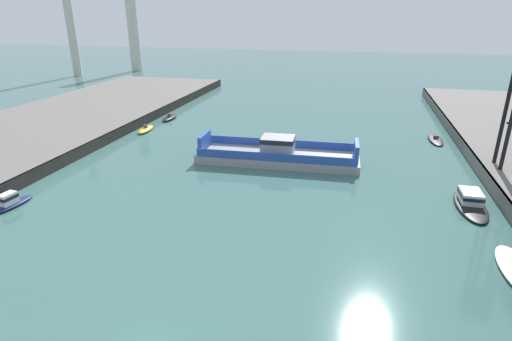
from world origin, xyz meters
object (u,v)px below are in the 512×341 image
Objects in this scene: smokestack_distant_a at (132,21)px; chain_ferry at (278,154)px; moored_boat_near_left at (146,129)px; moored_boat_far_left at (471,201)px; moored_boat_mid_left at (10,202)px; moored_boat_upstream_a at (436,139)px; smokestack_distant_b at (69,14)px; moored_boat_far_right at (170,118)px.

chain_ferry is at bearing -50.41° from smokestack_distant_a.
smokestack_distant_a is at bearing 120.07° from moored_boat_near_left.
chain_ferry is at bearing 158.96° from moored_boat_far_left.
moored_boat_mid_left reaches higher than moored_boat_upstream_a.
moored_boat_near_left is at bearing -59.93° from smokestack_distant_a.
moored_boat_upstream_a is at bearing -25.47° from smokestack_distant_b.
moored_boat_mid_left is at bearing -89.22° from moored_boat_near_left.
moored_boat_far_right is (-45.79, 26.24, -0.30)m from moored_boat_far_left.
moored_boat_far_left is (21.82, -8.39, -0.46)m from chain_ferry.
moored_boat_far_right is (-0.03, 37.74, -0.31)m from moored_boat_mid_left.
moored_boat_far_right is 0.16× the size of smokestack_distant_b.
smokestack_distant_a reaches higher than moored_boat_upstream_a.
moored_boat_far_left is at bearing -90.35° from moored_boat_upstream_a.
chain_ferry is 26.75m from moored_boat_upstream_a.
smokestack_distant_a reaches higher than moored_boat_near_left.
moored_boat_upstream_a is 108.87m from smokestack_distant_b.
moored_boat_far_left is at bearing -29.82° from moored_boat_far_right.
chain_ferry is 2.64× the size of moored_boat_far_left.
smokestack_distant_a is (-38.64, 66.74, 15.31)m from moored_boat_near_left.
moored_boat_far_left is 120.64m from smokestack_distant_b.
moored_boat_upstream_a is 0.23× the size of smokestack_distant_a.
smokestack_distant_a is (-39.04, 96.05, 15.01)m from moored_boat_mid_left.
chain_ferry is 4.15× the size of moored_boat_near_left.
moored_boat_near_left is at bearing 90.78° from moored_boat_mid_left.
moored_boat_near_left is at bearing 158.91° from moored_boat_far_left.
chain_ferry is 99.89m from smokestack_distant_a.
moored_boat_near_left is 0.96× the size of moored_boat_far_right.
moored_boat_far_right is at bearing 176.76° from moored_boat_upstream_a.
chain_ferry is 29.89m from moored_boat_far_right.
smokestack_distant_b is at bearing -129.23° from smokestack_distant_a.
smokestack_distant_b reaches higher than chain_ferry.
moored_boat_mid_left is at bearing -140.28° from chain_ferry.
moored_boat_far_left is 23.65m from moored_boat_upstream_a.
moored_boat_mid_left is 57.82m from moored_boat_upstream_a.
moored_boat_mid_left is at bearing -165.90° from moored_boat_far_left.
moored_boat_near_left is 0.64× the size of moored_boat_far_left.
moored_boat_far_right is 46.01m from moored_boat_upstream_a.
moored_boat_mid_left is at bearing -89.96° from moored_boat_far_right.
smokestack_distant_b is (-75.00, 61.44, 16.94)m from chain_ferry.
moored_boat_mid_left is (0.40, -29.31, 0.29)m from moored_boat_near_left.
moored_boat_near_left is 8.44m from moored_boat_far_right.
moored_boat_upstream_a is (21.97, 15.25, -0.86)m from chain_ferry.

